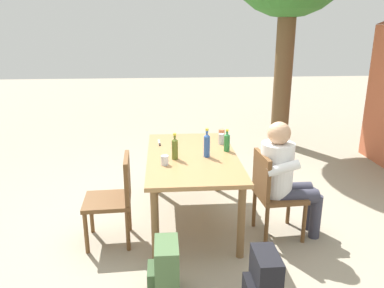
{
  "coord_description": "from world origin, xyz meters",
  "views": [
    {
      "loc": [
        3.74,
        -0.29,
        2.03
      ],
      "look_at": [
        0.0,
        0.0,
        0.87
      ],
      "focal_mm": 35.61,
      "sensor_mm": 36.0,
      "label": 1
    }
  ],
  "objects_px": {
    "cup_glass": "(165,160)",
    "person_in_white_shirt": "(284,174)",
    "chair_far_right": "(272,190)",
    "backpack_by_near_side": "(166,269)",
    "chair_near_right": "(116,195)",
    "bottle_green": "(227,142)",
    "cup_steel": "(221,139)",
    "backpack_by_far_side": "(264,283)",
    "bottle_olive": "(175,148)",
    "cup_terracotta": "(222,134)",
    "bottle_blue": "(207,145)",
    "table_knife": "(159,143)",
    "dining_table": "(192,163)"
  },
  "relations": [
    {
      "from": "bottle_blue",
      "to": "cup_terracotta",
      "type": "distance_m",
      "value": 0.69
    },
    {
      "from": "cup_glass",
      "to": "chair_near_right",
      "type": "bearing_deg",
      "value": -78.57
    },
    {
      "from": "chair_far_right",
      "to": "bottle_olive",
      "type": "distance_m",
      "value": 1.05
    },
    {
      "from": "chair_near_right",
      "to": "cup_glass",
      "type": "xyz_separation_m",
      "value": [
        -0.1,
        0.48,
        0.3
      ]
    },
    {
      "from": "dining_table",
      "to": "cup_glass",
      "type": "height_order",
      "value": "cup_glass"
    },
    {
      "from": "dining_table",
      "to": "chair_near_right",
      "type": "distance_m",
      "value": 0.86
    },
    {
      "from": "chair_far_right",
      "to": "bottle_green",
      "type": "bearing_deg",
      "value": -141.45
    },
    {
      "from": "cup_terracotta",
      "to": "cup_glass",
      "type": "relative_size",
      "value": 1.25
    },
    {
      "from": "dining_table",
      "to": "bottle_green",
      "type": "height_order",
      "value": "bottle_green"
    },
    {
      "from": "chair_far_right",
      "to": "backpack_by_near_side",
      "type": "relative_size",
      "value": 1.96
    },
    {
      "from": "person_in_white_shirt",
      "to": "backpack_by_near_side",
      "type": "height_order",
      "value": "person_in_white_shirt"
    },
    {
      "from": "cup_steel",
      "to": "table_knife",
      "type": "distance_m",
      "value": 0.71
    },
    {
      "from": "bottle_green",
      "to": "cup_steel",
      "type": "distance_m",
      "value": 0.26
    },
    {
      "from": "cup_glass",
      "to": "person_in_white_shirt",
      "type": "bearing_deg",
      "value": 85.06
    },
    {
      "from": "table_knife",
      "to": "backpack_by_near_side",
      "type": "bearing_deg",
      "value": 1.42
    },
    {
      "from": "bottle_olive",
      "to": "cup_terracotta",
      "type": "distance_m",
      "value": 0.9
    },
    {
      "from": "bottle_green",
      "to": "backpack_by_far_side",
      "type": "xyz_separation_m",
      "value": [
        1.54,
        0.03,
        -0.62
      ]
    },
    {
      "from": "bottle_green",
      "to": "bottle_olive",
      "type": "relative_size",
      "value": 0.89
    },
    {
      "from": "cup_terracotta",
      "to": "table_knife",
      "type": "xyz_separation_m",
      "value": [
        0.13,
        -0.74,
        -0.05
      ]
    },
    {
      "from": "cup_steel",
      "to": "chair_far_right",
      "type": "bearing_deg",
      "value": 28.55
    },
    {
      "from": "chair_near_right",
      "to": "backpack_by_far_side",
      "type": "bearing_deg",
      "value": 47.82
    },
    {
      "from": "cup_glass",
      "to": "backpack_by_far_side",
      "type": "distance_m",
      "value": 1.47
    },
    {
      "from": "person_in_white_shirt",
      "to": "backpack_by_near_side",
      "type": "distance_m",
      "value": 1.5
    },
    {
      "from": "chair_near_right",
      "to": "bottle_blue",
      "type": "bearing_deg",
      "value": 108.43
    },
    {
      "from": "backpack_by_near_side",
      "to": "bottle_olive",
      "type": "bearing_deg",
      "value": 173.68
    },
    {
      "from": "chair_near_right",
      "to": "table_knife",
      "type": "height_order",
      "value": "chair_near_right"
    },
    {
      "from": "bottle_olive",
      "to": "table_knife",
      "type": "relative_size",
      "value": 1.12
    },
    {
      "from": "chair_far_right",
      "to": "table_knife",
      "type": "relative_size",
      "value": 3.61
    },
    {
      "from": "chair_near_right",
      "to": "chair_far_right",
      "type": "bearing_deg",
      "value": 89.63
    },
    {
      "from": "chair_far_right",
      "to": "backpack_by_far_side",
      "type": "relative_size",
      "value": 1.82
    },
    {
      "from": "chair_far_right",
      "to": "cup_glass",
      "type": "height_order",
      "value": "chair_far_right"
    },
    {
      "from": "chair_near_right",
      "to": "bottle_green",
      "type": "relative_size",
      "value": 3.6
    },
    {
      "from": "chair_near_right",
      "to": "bottle_green",
      "type": "distance_m",
      "value": 1.29
    },
    {
      "from": "dining_table",
      "to": "bottle_blue",
      "type": "xyz_separation_m",
      "value": [
        0.06,
        0.15,
        0.22
      ]
    },
    {
      "from": "bottle_green",
      "to": "bottle_olive",
      "type": "xyz_separation_m",
      "value": [
        0.21,
        -0.56,
        0.01
      ]
    },
    {
      "from": "backpack_by_far_side",
      "to": "table_knife",
      "type": "bearing_deg",
      "value": -158.0
    },
    {
      "from": "cup_terracotta",
      "to": "backpack_by_near_side",
      "type": "relative_size",
      "value": 0.26
    },
    {
      "from": "bottle_blue",
      "to": "backpack_by_near_side",
      "type": "height_order",
      "value": "bottle_blue"
    },
    {
      "from": "bottle_green",
      "to": "bottle_blue",
      "type": "relative_size",
      "value": 0.8
    },
    {
      "from": "chair_far_right",
      "to": "cup_glass",
      "type": "bearing_deg",
      "value": -95.8
    },
    {
      "from": "chair_far_right",
      "to": "person_in_white_shirt",
      "type": "bearing_deg",
      "value": 93.29
    },
    {
      "from": "chair_far_right",
      "to": "cup_glass",
      "type": "relative_size",
      "value": 9.48
    },
    {
      "from": "chair_near_right",
      "to": "cup_steel",
      "type": "distance_m",
      "value": 1.38
    },
    {
      "from": "backpack_by_far_side",
      "to": "chair_near_right",
      "type": "bearing_deg",
      "value": -132.18
    },
    {
      "from": "bottle_blue",
      "to": "cup_glass",
      "type": "distance_m",
      "value": 0.49
    },
    {
      "from": "dining_table",
      "to": "table_knife",
      "type": "relative_size",
      "value": 6.83
    },
    {
      "from": "dining_table",
      "to": "cup_steel",
      "type": "relative_size",
      "value": 13.76
    },
    {
      "from": "bottle_olive",
      "to": "backpack_by_near_side",
      "type": "height_order",
      "value": "bottle_olive"
    },
    {
      "from": "bottle_green",
      "to": "table_knife",
      "type": "relative_size",
      "value": 1.0
    },
    {
      "from": "dining_table",
      "to": "person_in_white_shirt",
      "type": "bearing_deg",
      "value": 67.01
    }
  ]
}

